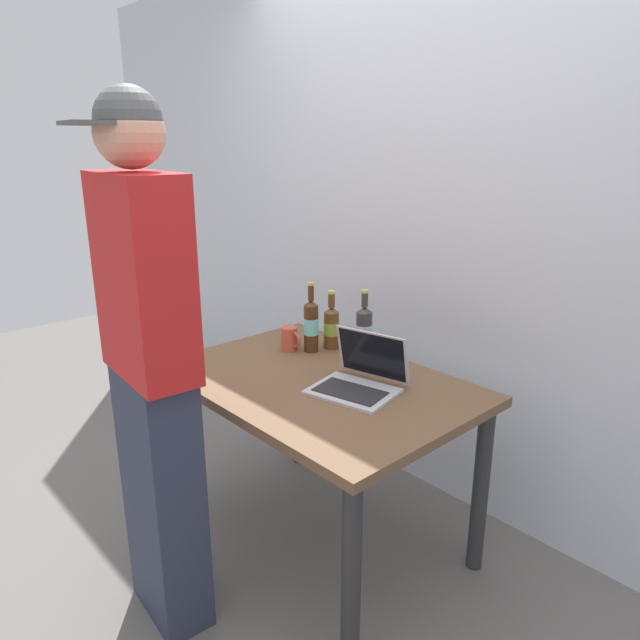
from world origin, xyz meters
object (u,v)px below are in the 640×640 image
(laptop, at_px, (360,378))
(person_figure, at_px, (152,371))
(beer_bottle_brown, at_px, (331,326))
(beer_bottle_amber, at_px, (311,325))
(coffee_mug, at_px, (290,339))
(beer_bottle_green, at_px, (364,331))

(laptop, distance_m, person_figure, 0.77)
(beer_bottle_brown, xyz_separation_m, person_figure, (0.15, -0.95, 0.09))
(beer_bottle_amber, relative_size, coffee_mug, 2.83)
(beer_bottle_green, bearing_deg, beer_bottle_brown, -171.78)
(laptop, bearing_deg, beer_bottle_brown, 149.97)
(beer_bottle_amber, height_order, beer_bottle_brown, beer_bottle_amber)
(laptop, height_order, person_figure, person_figure)
(person_figure, relative_size, coffee_mug, 16.21)
(laptop, bearing_deg, beer_bottle_amber, 162.50)
(beer_bottle_green, relative_size, person_figure, 0.17)
(beer_bottle_brown, relative_size, person_figure, 0.15)
(beer_bottle_amber, bearing_deg, person_figure, -78.15)
(laptop, bearing_deg, beer_bottle_green, 131.00)
(person_figure, height_order, coffee_mug, person_figure)
(beer_bottle_amber, distance_m, coffee_mug, 0.12)
(laptop, height_order, coffee_mug, laptop)
(laptop, xyz_separation_m, beer_bottle_amber, (-0.43, 0.14, 0.08))
(beer_bottle_amber, distance_m, beer_bottle_brown, 0.10)
(beer_bottle_green, bearing_deg, beer_bottle_amber, -149.46)
(beer_bottle_brown, height_order, beer_bottle_green, beer_bottle_green)
(beer_bottle_green, distance_m, person_figure, 0.98)
(beer_bottle_amber, relative_size, beer_bottle_green, 1.05)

